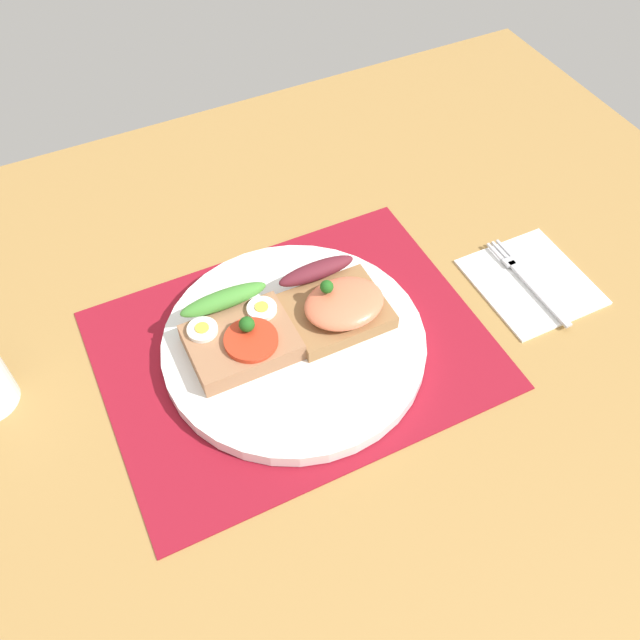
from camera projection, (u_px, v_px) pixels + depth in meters
The scene contains 7 objects.
ground_plane at pixel (295, 359), 72.84cm from camera, with size 120.00×90.00×3.20cm, color olive.
placemat at pixel (294, 349), 71.48cm from camera, with size 39.59×30.24×0.30cm, color maroon.
plate at pixel (294, 344), 70.74cm from camera, with size 27.46×27.46×1.59cm, color white.
sandwich_egg_tomato at pixel (239, 335), 68.49cm from camera, with size 10.68×9.68×4.38cm.
sandwich_salmon at pixel (336, 302), 70.86cm from camera, with size 10.36×10.05×5.20cm.
napkin at pixel (531, 281), 77.33cm from camera, with size 12.28×13.23×0.60cm, color white.
fork at pixel (526, 279), 76.88cm from camera, with size 1.62×14.20×0.32cm.
Camera 1 is at (-16.20, -39.27, 57.78)cm, focal length 38.05 mm.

